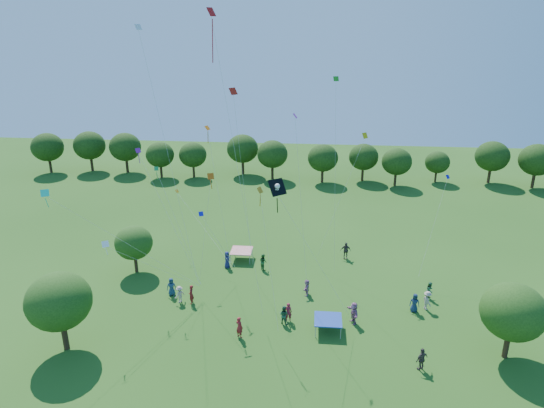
% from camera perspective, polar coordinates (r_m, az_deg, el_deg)
% --- Properties ---
extents(near_tree_west, '(4.79, 4.79, 6.34)m').
position_cam_1_polar(near_tree_west, '(39.80, -23.79, -10.44)').
color(near_tree_west, '#422B19').
rests_on(near_tree_west, ground).
extents(near_tree_north, '(3.71, 3.71, 4.87)m').
position_cam_1_polar(near_tree_north, '(49.76, -15.96, -4.42)').
color(near_tree_north, '#422B19').
rests_on(near_tree_north, ground).
extents(near_tree_east, '(4.63, 4.63, 6.01)m').
position_cam_1_polar(near_tree_east, '(39.85, 26.51, -11.28)').
color(near_tree_east, '#422B19').
rests_on(near_tree_east, ground).
extents(treeline, '(88.01, 8.77, 6.77)m').
position_cam_1_polar(treeline, '(77.28, 1.55, 5.91)').
color(treeline, '#422B19').
rests_on(treeline, ground).
extents(tent_red_stripe, '(2.20, 2.20, 1.10)m').
position_cam_1_polar(tent_red_stripe, '(51.30, -3.61, -5.51)').
color(tent_red_stripe, red).
rests_on(tent_red_stripe, ground).
extents(tent_blue, '(2.20, 2.20, 1.10)m').
position_cam_1_polar(tent_blue, '(40.43, 6.61, -13.36)').
color(tent_blue, navy).
rests_on(tent_blue, ground).
extents(crowd_person_0, '(0.93, 0.62, 1.73)m').
position_cam_1_polar(crowd_person_0, '(45.88, -11.75, -9.52)').
color(crowd_person_0, navy).
rests_on(crowd_person_0, ground).
extents(crowd_person_1, '(0.81, 0.75, 1.82)m').
position_cam_1_polar(crowd_person_1, '(39.63, -3.86, -14.25)').
color(crowd_person_1, maroon).
rests_on(crowd_person_1, ground).
extents(crowd_person_2, '(0.84, 0.91, 1.65)m').
position_cam_1_polar(crowd_person_2, '(46.71, 18.08, -9.64)').
color(crowd_person_2, '#255637').
rests_on(crowd_person_2, ground).
extents(crowd_person_3, '(0.83, 1.25, 1.77)m').
position_cam_1_polar(crowd_person_3, '(44.96, 17.78, -10.76)').
color(crowd_person_3, '#AE9D8B').
rests_on(crowd_person_3, ground).
extents(crowd_person_4, '(1.14, 0.99, 1.79)m').
position_cam_1_polar(crowd_person_4, '(37.98, 17.21, -17.04)').
color(crowd_person_4, '#453937').
rests_on(crowd_person_4, ground).
extents(crowd_person_5, '(1.23, 1.90, 1.91)m').
position_cam_1_polar(crowd_person_5, '(41.70, 9.59, -12.51)').
color(crowd_person_5, '#A5608A').
rests_on(crowd_person_5, ground).
extents(crowd_person_6, '(0.90, 0.56, 1.72)m').
position_cam_1_polar(crowd_person_6, '(44.36, 16.43, -11.09)').
color(crowd_person_6, '#1A2A4C').
rests_on(crowd_person_6, ground).
extents(crowd_person_7, '(0.68, 0.47, 1.71)m').
position_cam_1_polar(crowd_person_7, '(41.46, 1.91, -12.58)').
color(crowd_person_7, maroon).
rests_on(crowd_person_7, ground).
extents(crowd_person_8, '(0.92, 0.73, 1.65)m').
position_cam_1_polar(crowd_person_8, '(41.15, 1.40, -12.90)').
color(crowd_person_8, '#245438').
rests_on(crowd_person_8, ground).
extents(crowd_person_9, '(1.01, 1.10, 1.59)m').
position_cam_1_polar(crowd_person_9, '(44.71, -10.82, -10.40)').
color(crowd_person_9, '#B8A193').
rests_on(crowd_person_9, ground).
extents(crowd_person_10, '(1.10, 0.51, 1.87)m').
position_cam_1_polar(crowd_person_10, '(52.04, 8.66, -5.44)').
color(crowd_person_10, '#423835').
rests_on(crowd_person_10, ground).
extents(crowd_person_11, '(0.70, 1.51, 1.56)m').
position_cam_1_polar(crowd_person_11, '(45.11, 4.12, -9.78)').
color(crowd_person_11, '#975884').
rests_on(crowd_person_11, ground).
extents(crowd_person_12, '(0.56, 0.92, 1.76)m').
position_cam_1_polar(crowd_person_12, '(49.91, -5.31, -6.53)').
color(crowd_person_12, navy).
rests_on(crowd_person_12, ground).
extents(crowd_person_13, '(0.44, 0.67, 1.79)m').
position_cam_1_polar(crowd_person_13, '(44.31, -9.49, -10.46)').
color(crowd_person_13, maroon).
rests_on(crowd_person_13, ground).
extents(crowd_person_14, '(0.89, 0.95, 1.72)m').
position_cam_1_polar(crowd_person_14, '(49.35, -1.04, -6.80)').
color(crowd_person_14, '#285F2A').
rests_on(crowd_person_14, ground).
extents(pirate_kite, '(6.31, 3.46, 12.20)m').
position_cam_1_polar(pirate_kite, '(33.05, 0.83, 1.63)').
color(pirate_kite, black).
extents(red_high_kite, '(3.87, 1.88, 23.20)m').
position_cam_1_polar(red_high_kite, '(35.51, -5.83, 13.99)').
color(red_high_kite, red).
extents(small_kite_0, '(1.86, 0.45, 10.55)m').
position_cam_1_polar(small_kite_0, '(41.10, -7.46, 0.86)').
color(small_kite_0, '#CF510C').
extents(small_kite_1, '(4.36, 1.13, 12.58)m').
position_cam_1_polar(small_kite_1, '(46.95, 9.76, 5.04)').
color(small_kite_1, '#DCAE0B').
extents(small_kite_2, '(7.22, 6.83, 5.51)m').
position_cam_1_polar(small_kite_2, '(51.34, -9.56, -0.67)').
color(small_kite_2, orange).
extents(small_kite_3, '(4.03, 1.81, 10.50)m').
position_cam_1_polar(small_kite_3, '(43.51, -12.16, 0.53)').
color(small_kite_3, '#188740').
extents(small_kite_4, '(3.01, 4.91, 8.54)m').
position_cam_1_polar(small_kite_4, '(48.89, 19.22, 0.25)').
color(small_kite_4, '#1612B7').
extents(small_kite_5, '(1.62, 2.03, 15.68)m').
position_cam_1_polar(small_kite_5, '(38.46, 3.18, 3.94)').
color(small_kite_5, '#81199B').
extents(small_kite_6, '(4.49, 2.38, 22.12)m').
position_cam_1_polar(small_kite_6, '(41.99, -13.35, 10.88)').
color(small_kite_6, silver).
extents(small_kite_7, '(9.05, 7.47, 11.23)m').
position_cam_1_polar(small_kite_7, '(38.65, -21.24, -1.50)').
color(small_kite_7, '#0DC399').
extents(small_kite_8, '(2.33, 3.02, 16.64)m').
position_cam_1_polar(small_kite_8, '(45.73, -4.19, 9.60)').
color(small_kite_8, red).
extents(small_kite_9, '(2.33, 1.88, 13.52)m').
position_cam_1_polar(small_kite_9, '(44.86, -6.98, 5.06)').
color(small_kite_9, '#D6640B').
extents(small_kite_10, '(1.91, 3.24, 10.60)m').
position_cam_1_polar(small_kite_10, '(36.69, -1.03, -1.52)').
color(small_kite_10, orange).
extents(small_kite_11, '(0.86, 1.61, 17.92)m').
position_cam_1_polar(small_kite_11, '(43.62, 7.48, 7.62)').
color(small_kite_11, '#1B8418').
extents(small_kite_12, '(3.24, 0.50, 5.77)m').
position_cam_1_polar(small_kite_12, '(45.80, -7.62, -2.33)').
color(small_kite_12, '#1515D6').
extents(small_kite_13, '(5.81, 2.71, 11.87)m').
position_cam_1_polar(small_kite_13, '(44.28, -13.90, 2.51)').
color(small_kite_13, '#881997').
extents(small_kite_14, '(5.75, 6.11, 6.87)m').
position_cam_1_polar(small_kite_14, '(39.52, -16.85, -5.66)').
color(small_kite_14, white).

